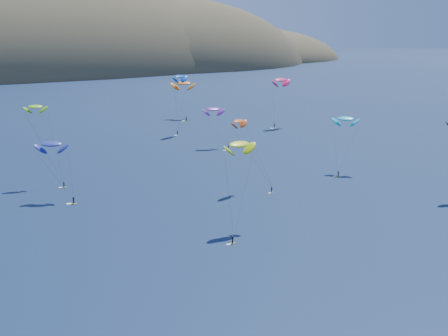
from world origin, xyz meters
TOP-DOWN VIEW (x-y plane):
  - island at (39.40, 562.36)m, footprint 730.00×300.00m
  - kitesurfer_2 at (7.82, 61.77)m, footprint 11.74×12.22m
  - kitesurfer_3 at (-24.25, 121.61)m, footprint 8.55×10.16m
  - kitesurfer_4 at (43.42, 175.96)m, footprint 9.40×7.89m
  - kitesurfer_5 at (62.12, 93.12)m, footprint 10.86×10.29m
  - kitesurfer_6 at (43.09, 144.91)m, footprint 8.63×11.27m
  - kitesurfer_8 at (88.85, 171.54)m, footprint 11.01×6.91m
  - kitesurfer_9 at (22.83, 89.13)m, footprint 10.43×10.21m
  - kitesurfer_10 at (-24.21, 103.78)m, footprint 9.06×11.25m
  - kitesurfer_11 at (61.22, 213.09)m, footprint 12.19×15.68m

SIDE VIEW (x-z plane):
  - island at x=39.40m, z-range -115.74..94.26m
  - kitesurfer_6 at x=43.09m, z-range 5.80..21.96m
  - kitesurfer_10 at x=-24.21m, z-range 6.07..22.89m
  - kitesurfer_5 at x=62.12m, z-range 7.02..25.49m
  - kitesurfer_11 at x=61.22m, z-range 6.63..26.24m
  - kitesurfer_2 at x=7.82m, z-range 8.30..29.44m
  - kitesurfer_9 at x=22.83m, z-range 8.56..29.35m
  - kitesurfer_8 at x=88.85m, z-range 8.69..31.78m
  - kitesurfer_3 at x=-24.25m, z-range 10.05..33.75m
  - kitesurfer_4 at x=43.42m, z-range 10.38..36.03m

